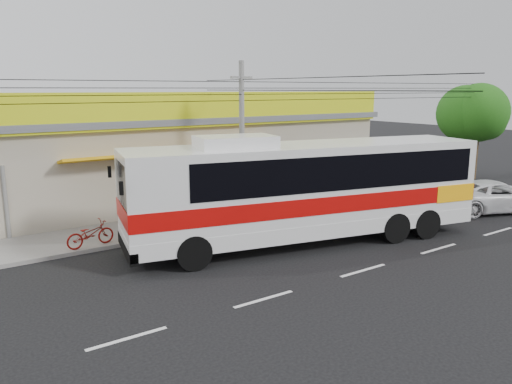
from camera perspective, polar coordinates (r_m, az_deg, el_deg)
ground at (r=18.60m, az=6.51°, el=-6.68°), size 120.00×120.00×0.00m
sidewalk at (r=23.24m, az=-3.25°, el=-2.68°), size 30.00×3.20×0.15m
lane_markings at (r=16.91m, az=12.14°, el=-8.78°), size 50.00×0.12×0.01m
storefront_building at (r=27.62m, az=-9.33°, el=4.19°), size 22.60×9.20×5.70m
coach_bus at (r=19.08m, az=6.39°, el=0.83°), size 14.03×5.81×4.23m
motorbike_red at (r=19.34m, az=-18.42°, el=-4.57°), size 1.87×0.87×0.94m
white_car at (r=26.79m, az=25.60°, el=-0.41°), size 5.94×4.40×1.50m
utility_pole at (r=21.67m, az=-1.67°, el=11.56°), size 34.00×14.00×7.01m
tree_near at (r=35.76m, az=22.97°, el=8.06°), size 3.68×3.68×6.10m
tree_far at (r=35.55m, az=24.26°, el=8.07°), size 3.75×3.75×6.22m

